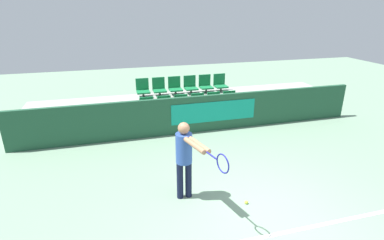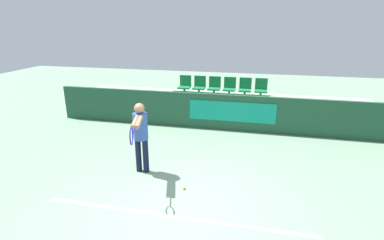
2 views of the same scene
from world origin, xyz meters
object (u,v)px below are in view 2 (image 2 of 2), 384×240
object	(u,v)px
stadium_chair_1	(194,102)
tennis_ball	(184,188)
stadium_chair_4	(243,105)
tennis_player	(140,132)
stadium_chair_3	(226,104)
stadium_chair_7	(199,85)
stadium_chair_11	(261,88)
stadium_chair_6	(185,85)
stadium_chair_9	(230,87)
stadium_chair_8	(214,86)
stadium_chair_2	(210,103)
stadium_chair_10	(245,87)
stadium_chair_5	(260,106)
stadium_chair_0	(178,101)

from	to	relation	value
stadium_chair_1	tennis_ball	world-z (taller)	stadium_chair_1
stadium_chair_4	tennis_player	xyz separation A→B (m)	(-1.98, -3.94, 0.35)
stadium_chair_3	stadium_chair_7	xyz separation A→B (m)	(-1.11, 0.99, 0.38)
stadium_chair_3	stadium_chair_11	distance (m)	1.53
stadium_chair_6	stadium_chair_9	xyz separation A→B (m)	(1.66, 0.00, 0.00)
stadium_chair_1	stadium_chair_8	distance (m)	1.20
stadium_chair_1	stadium_chair_6	distance (m)	1.20
stadium_chair_8	stadium_chair_9	distance (m)	0.55
stadium_chair_2	tennis_ball	size ratio (longest dim) A/B	9.10
stadium_chair_4	stadium_chair_6	world-z (taller)	stadium_chair_6
stadium_chair_8	stadium_chair_10	world-z (taller)	same
stadium_chair_6	stadium_chair_10	world-z (taller)	same
tennis_player	stadium_chair_3	bearing A→B (deg)	54.79
stadium_chair_3	stadium_chair_2	bearing A→B (deg)	180.00
stadium_chair_3	stadium_chair_5	distance (m)	1.11
stadium_chair_3	stadium_chair_9	distance (m)	1.06
stadium_chair_3	stadium_chair_4	xyz separation A→B (m)	(0.55, 0.00, 0.00)
stadium_chair_5	tennis_ball	xyz separation A→B (m)	(-1.44, -4.43, -0.61)
stadium_chair_1	tennis_player	world-z (taller)	tennis_player
stadium_chair_2	stadium_chair_8	distance (m)	1.06
stadium_chair_2	stadium_chair_9	xyz separation A→B (m)	(0.55, 0.99, 0.38)
stadium_chair_2	stadium_chair_7	bearing A→B (deg)	119.16
stadium_chair_0	stadium_chair_4	world-z (taller)	same
stadium_chair_5	tennis_ball	distance (m)	4.69
stadium_chair_2	stadium_chair_3	distance (m)	0.55
stadium_chair_1	tennis_player	distance (m)	3.97
stadium_chair_7	tennis_player	bearing A→B (deg)	-93.68
stadium_chair_10	stadium_chair_11	size ratio (longest dim) A/B	1.00
stadium_chair_4	stadium_chair_5	distance (m)	0.55
stadium_chair_3	stadium_chair_9	size ratio (longest dim) A/B	1.00
stadium_chair_6	tennis_ball	distance (m)	5.66
stadium_chair_4	tennis_ball	xyz separation A→B (m)	(-0.89, -4.43, -0.61)
stadium_chair_10	stadium_chair_11	xyz separation A→B (m)	(0.55, 0.00, 0.00)
tennis_player	tennis_ball	world-z (taller)	tennis_player
stadium_chair_0	stadium_chair_4	distance (m)	2.21
tennis_ball	stadium_chair_0	bearing A→B (deg)	106.68
stadium_chair_11	stadium_chair_6	bearing A→B (deg)	180.00
tennis_player	tennis_ball	size ratio (longest dim) A/B	24.48
stadium_chair_0	stadium_chair_9	xyz separation A→B (m)	(1.66, 0.99, 0.38)
tennis_ball	tennis_player	bearing A→B (deg)	156.24
stadium_chair_10	tennis_ball	bearing A→B (deg)	-99.29
stadium_chair_9	tennis_ball	distance (m)	5.52
stadium_chair_6	stadium_chair_10	size ratio (longest dim) A/B	1.00
stadium_chair_9	tennis_player	bearing A→B (deg)	-106.09
stadium_chair_9	stadium_chair_10	size ratio (longest dim) A/B	1.00
stadium_chair_4	tennis_player	world-z (taller)	tennis_player
stadium_chair_0	stadium_chair_6	distance (m)	1.06
stadium_chair_5	tennis_player	xyz separation A→B (m)	(-2.53, -3.94, 0.35)
stadium_chair_1	stadium_chair_7	world-z (taller)	stadium_chair_7
stadium_chair_4	stadium_chair_8	xyz separation A→B (m)	(-1.11, 0.99, 0.38)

